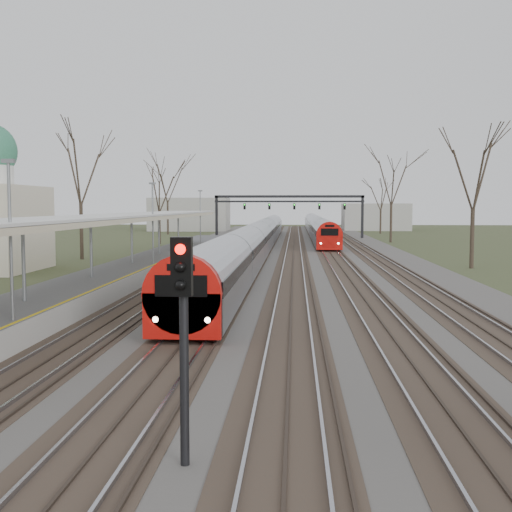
# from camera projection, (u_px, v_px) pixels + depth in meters

# --- Properties ---
(track_bed) EXTENTS (24.00, 160.00, 0.22)m
(track_bed) POSITION_uv_depth(u_px,v_px,m) (286.00, 254.00, 60.53)
(track_bed) COLOR #474442
(track_bed) RESTS_ON ground
(platform) EXTENTS (3.50, 69.00, 1.00)m
(platform) POSITION_uv_depth(u_px,v_px,m) (145.00, 266.00, 43.65)
(platform) COLOR #9E9B93
(platform) RESTS_ON ground
(canopy) EXTENTS (4.10, 50.00, 3.11)m
(canopy) POSITION_uv_depth(u_px,v_px,m) (127.00, 217.00, 38.89)
(canopy) COLOR slate
(canopy) RESTS_ON platform
(signal_gantry) EXTENTS (21.00, 0.59, 6.08)m
(signal_gantry) POSITION_uv_depth(u_px,v_px,m) (289.00, 204.00, 89.99)
(signal_gantry) COLOR black
(signal_gantry) RESTS_ON ground
(tree_west_far) EXTENTS (5.50, 5.50, 11.33)m
(tree_west_far) POSITION_uv_depth(u_px,v_px,m) (80.00, 165.00, 53.99)
(tree_west_far) COLOR #2D231C
(tree_west_far) RESTS_ON ground
(tree_east_far) EXTENTS (5.00, 5.00, 10.30)m
(tree_east_far) POSITION_uv_depth(u_px,v_px,m) (474.00, 169.00, 46.19)
(tree_east_far) COLOR #2D231C
(tree_east_far) RESTS_ON ground
(train_near) EXTENTS (2.62, 90.21, 3.05)m
(train_near) POSITION_uv_depth(u_px,v_px,m) (259.00, 236.00, 65.30)
(train_near) COLOR #9C9EA5
(train_near) RESTS_ON ground
(train_far) EXTENTS (2.62, 75.21, 3.05)m
(train_far) POSITION_uv_depth(u_px,v_px,m) (317.00, 226.00, 99.71)
(train_far) COLOR #9C9EA5
(train_far) RESTS_ON ground
(signal_post) EXTENTS (0.35, 0.45, 4.10)m
(signal_post) POSITION_uv_depth(u_px,v_px,m) (183.00, 317.00, 10.94)
(signal_post) COLOR black
(signal_post) RESTS_ON ground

